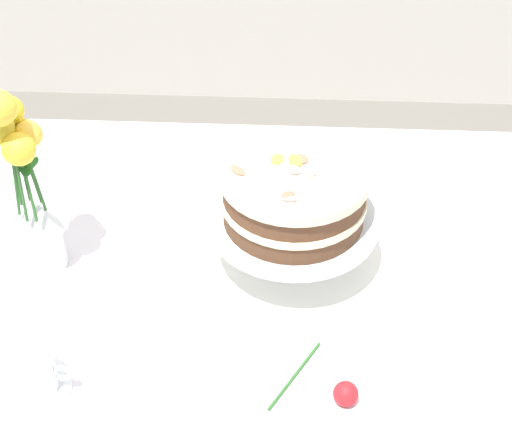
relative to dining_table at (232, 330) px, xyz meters
name	(u,v)px	position (x,y,z in m)	size (l,w,h in m)	color
dining_table	(232,330)	(0.00, 0.00, 0.00)	(1.40, 1.00, 0.74)	white
linen_napkin	(291,261)	(0.10, 0.09, 0.09)	(0.32, 0.32, 0.00)	white
cake_stand	(293,225)	(0.10, 0.09, 0.17)	(0.29, 0.29, 0.10)	silver
layer_cake	(294,194)	(0.10, 0.09, 0.24)	(0.25, 0.25, 0.11)	brown
flower_vase	(26,184)	(-0.33, 0.05, 0.27)	(0.09, 0.11, 0.37)	silver
teacup	(30,376)	(-0.28, -0.21, 0.12)	(0.12, 0.12, 0.07)	white
fallen_rose	(342,392)	(0.18, -0.21, 0.11)	(0.13, 0.13, 0.04)	#2D6028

